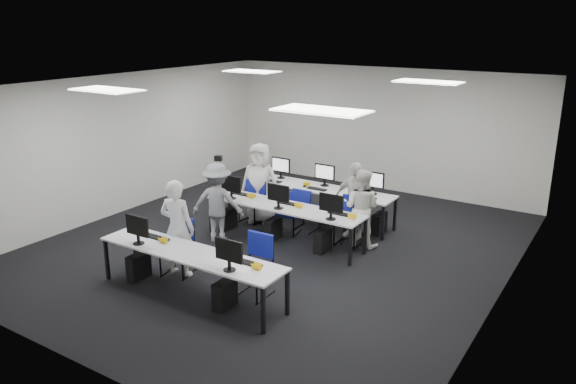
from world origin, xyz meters
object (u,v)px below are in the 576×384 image
Objects in this scene: desk_front at (190,255)px; chair_6 at (306,216)px; student_2 at (260,183)px; chair_0 at (178,257)px; chair_4 at (349,229)px; student_0 at (177,228)px; desk_mid at (284,208)px; student_1 at (361,208)px; chair_5 at (260,207)px; student_3 at (354,200)px; photographer at (217,202)px; chair_3 at (289,221)px; chair_2 at (254,207)px; chair_7 at (353,228)px; chair_1 at (254,277)px.

desk_front is 3.61× the size of chair_6.
chair_0 is at bearing -98.60° from student_2.
student_0 is (-1.78, -2.72, 0.54)m from chair_4.
desk_mid is 1.44m from student_1.
student_0 is at bearing -95.15° from chair_5.
chair_6 is (-1.07, 0.22, -0.01)m from chair_4.
student_3 reaches higher than desk_mid.
photographer is (-1.11, 2.00, 0.09)m from desk_front.
desk_mid is at bearing -80.18° from chair_3.
chair_7 is (2.28, 0.07, -0.03)m from chair_2.
student_3 is (1.00, 3.55, 0.07)m from desk_front.
student_3 is (2.04, 0.26, -0.08)m from student_2.
desk_mid is at bearing -155.68° from chair_4.
chair_2 is (-1.97, 2.71, -0.01)m from chair_1.
student_3 is (-0.08, 0.36, 0.47)m from chair_4.
chair_2 reaches higher than chair_3.
chair_0 reaches higher than chair_3.
student_0 is (-1.79, -2.84, 0.55)m from chair_7.
student_1 reaches higher than chair_7.
student_3 is at bearing 84.08° from chair_1.
chair_1 is at bearing -80.71° from chair_3.
chair_0 is 3.25m from chair_4.
student_1 is at bearing -177.07° from photographer.
desk_mid is (0.00, 2.60, 0.00)m from desk_front.
photographer is at bearing -84.04° from chair_2.
chair_1 is 2.66m from chair_4.
chair_5 is at bearing 171.41° from chair_4.
chair_7 reaches higher than chair_3.
chair_4 is at bearing -17.22° from student_2.
chair_1 is 2.43m from photographer.
student_0 is at bearing 51.37° from student_1.
desk_front is 3.45m from student_2.
chair_0 is 0.98× the size of chair_2.
chair_7 is (0.31, 2.78, -0.03)m from chair_1.
photographer is at bearing 24.46° from student_1.
chair_7 is 0.51× the size of student_2.
student_0 is 1.07× the size of photographer.
chair_0 is at bearing 145.98° from desk_front.
student_3 reaches higher than chair_5.
chair_5 is 0.55× the size of student_2.
desk_front is 3.48× the size of chair_0.
desk_front is 1.03m from chair_1.
chair_3 is 0.96× the size of chair_7.
student_3 reaches higher than student_1.
chair_2 is 0.61× the size of photographer.
student_2 reaches higher than chair_0.
chair_6 is at bearing -10.28° from student_1.
chair_0 is at bearing 50.59° from student_1.
chair_6 is 1.37m from student_1.
student_1 is at bearing 77.66° from chair_1.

